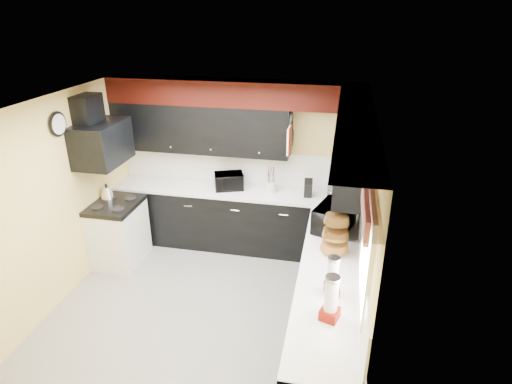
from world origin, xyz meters
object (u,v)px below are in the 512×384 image
at_px(kettle, 107,192).
at_px(microwave, 334,218).
at_px(knife_block, 308,188).
at_px(toaster_oven, 229,181).
at_px(utensil_crock, 271,187).

bearing_deg(kettle, microwave, -5.72).
relative_size(microwave, knife_block, 2.23).
bearing_deg(toaster_oven, utensil_crock, -20.29).
height_order(microwave, utensil_crock, microwave).
bearing_deg(knife_block, utensil_crock, 170.02).
bearing_deg(utensil_crock, kettle, -164.50).
relative_size(toaster_oven, utensil_crock, 2.52).
bearing_deg(knife_block, toaster_oven, 173.20).
distance_m(toaster_oven, microwave, 1.82).
height_order(toaster_oven, knife_block, knife_block).
distance_m(toaster_oven, knife_block, 1.16).
bearing_deg(kettle, utensil_crock, 15.50).
distance_m(microwave, utensil_crock, 1.33).
height_order(toaster_oven, utensil_crock, toaster_oven).
xyz_separation_m(toaster_oven, knife_block, (1.16, -0.05, 0.01)).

